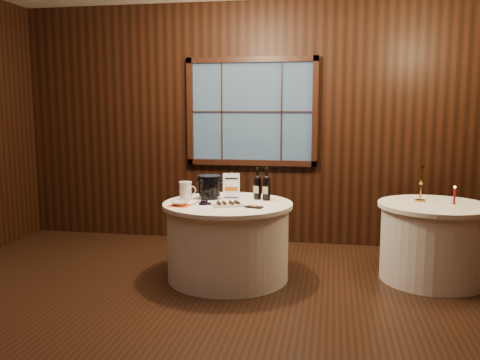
% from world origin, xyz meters
% --- Properties ---
extents(ground, '(6.00, 6.00, 0.00)m').
position_xyz_m(ground, '(0.00, 0.00, 0.00)').
color(ground, black).
rests_on(ground, ground).
extents(back_wall, '(6.00, 0.10, 3.00)m').
position_xyz_m(back_wall, '(0.00, 2.48, 1.54)').
color(back_wall, black).
rests_on(back_wall, ground).
extents(main_table, '(1.28, 1.28, 0.77)m').
position_xyz_m(main_table, '(0.00, 1.00, 0.39)').
color(main_table, white).
rests_on(main_table, ground).
extents(side_table, '(1.08, 1.08, 0.77)m').
position_xyz_m(side_table, '(2.00, 1.30, 0.39)').
color(side_table, white).
rests_on(side_table, ground).
extents(sign_stand, '(0.17, 0.10, 0.28)m').
position_xyz_m(sign_stand, '(-0.01, 1.21, 0.86)').
color(sign_stand, silver).
rests_on(sign_stand, main_table).
extents(port_bottle_left, '(0.08, 0.09, 0.33)m').
position_xyz_m(port_bottle_left, '(0.26, 1.24, 0.91)').
color(port_bottle_left, black).
rests_on(port_bottle_left, main_table).
extents(port_bottle_right, '(0.08, 0.09, 0.33)m').
position_xyz_m(port_bottle_right, '(0.36, 1.20, 0.91)').
color(port_bottle_right, black).
rests_on(port_bottle_right, main_table).
extents(ice_bucket, '(0.24, 0.24, 0.24)m').
position_xyz_m(ice_bucket, '(-0.23, 1.18, 0.90)').
color(ice_bucket, black).
rests_on(ice_bucket, main_table).
extents(chocolate_plate, '(0.35, 0.30, 0.04)m').
position_xyz_m(chocolate_plate, '(0.03, 0.84, 0.79)').
color(chocolate_plate, silver).
rests_on(chocolate_plate, main_table).
extents(chocolate_box, '(0.17, 0.12, 0.01)m').
position_xyz_m(chocolate_box, '(0.30, 0.79, 0.78)').
color(chocolate_box, black).
rests_on(chocolate_box, main_table).
extents(grape_bunch, '(0.18, 0.09, 0.04)m').
position_xyz_m(grape_bunch, '(-0.20, 0.83, 0.79)').
color(grape_bunch, black).
rests_on(grape_bunch, main_table).
extents(glass_pitcher, '(0.17, 0.13, 0.19)m').
position_xyz_m(glass_pitcher, '(-0.45, 1.06, 0.87)').
color(glass_pitcher, white).
rests_on(glass_pitcher, main_table).
extents(orange_napkin, '(0.23, 0.23, 0.00)m').
position_xyz_m(orange_napkin, '(-0.42, 0.76, 0.77)').
color(orange_napkin, '#E74313').
rests_on(orange_napkin, main_table).
extents(cracker_bowl, '(0.19, 0.19, 0.04)m').
position_xyz_m(cracker_bowl, '(-0.42, 0.76, 0.79)').
color(cracker_bowl, silver).
rests_on(cracker_bowl, orange_napkin).
extents(brass_candlestick, '(0.10, 0.10, 0.37)m').
position_xyz_m(brass_candlestick, '(1.88, 1.40, 0.90)').
color(brass_candlestick, '#BA903A').
rests_on(brass_candlestick, side_table).
extents(red_candle, '(0.05, 0.05, 0.18)m').
position_xyz_m(red_candle, '(2.18, 1.30, 0.84)').
color(red_candle, '#BA903A').
rests_on(red_candle, side_table).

